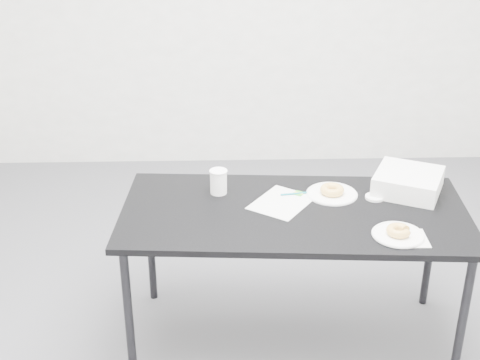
{
  "coord_description": "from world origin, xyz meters",
  "views": [
    {
      "loc": [
        -0.14,
        -2.74,
        2.11
      ],
      "look_at": [
        -0.06,
        0.02,
        0.78
      ],
      "focal_mm": 50.0,
      "sensor_mm": 36.0,
      "label": 1
    }
  ],
  "objects_px": {
    "coffee_cup": "(219,182)",
    "bakery_box": "(408,182)",
    "plate_near": "(398,235)",
    "plate_far": "(332,194)",
    "donut_far": "(332,190)",
    "scorecard": "(282,202)",
    "donut_near": "(399,231)",
    "table": "(294,221)",
    "pen": "(294,194)"
  },
  "relations": [
    {
      "from": "coffee_cup",
      "to": "bakery_box",
      "type": "bearing_deg",
      "value": -0.63
    },
    {
      "from": "plate_near",
      "to": "plate_far",
      "type": "xyz_separation_m",
      "value": [
        -0.22,
        0.38,
        -0.0
      ]
    },
    {
      "from": "donut_far",
      "to": "bakery_box",
      "type": "bearing_deg",
      "value": 3.82
    },
    {
      "from": "scorecard",
      "to": "bakery_box",
      "type": "distance_m",
      "value": 0.61
    },
    {
      "from": "donut_near",
      "to": "coffee_cup",
      "type": "height_order",
      "value": "coffee_cup"
    },
    {
      "from": "table",
      "to": "donut_far",
      "type": "distance_m",
      "value": 0.25
    },
    {
      "from": "donut_far",
      "to": "bakery_box",
      "type": "xyz_separation_m",
      "value": [
        0.36,
        0.02,
        0.02
      ]
    },
    {
      "from": "plate_far",
      "to": "donut_far",
      "type": "distance_m",
      "value": 0.02
    },
    {
      "from": "donut_near",
      "to": "bakery_box",
      "type": "bearing_deg",
      "value": 70.72
    },
    {
      "from": "scorecard",
      "to": "plate_far",
      "type": "height_order",
      "value": "plate_far"
    },
    {
      "from": "plate_far",
      "to": "bakery_box",
      "type": "bearing_deg",
      "value": 3.82
    },
    {
      "from": "donut_far",
      "to": "coffee_cup",
      "type": "xyz_separation_m",
      "value": [
        -0.53,
        0.03,
        0.03
      ]
    },
    {
      "from": "table",
      "to": "coffee_cup",
      "type": "height_order",
      "value": "coffee_cup"
    },
    {
      "from": "donut_near",
      "to": "coffee_cup",
      "type": "distance_m",
      "value": 0.85
    },
    {
      "from": "pen",
      "to": "donut_far",
      "type": "xyz_separation_m",
      "value": [
        0.17,
        -0.0,
        0.02
      ]
    },
    {
      "from": "plate_near",
      "to": "plate_far",
      "type": "distance_m",
      "value": 0.44
    },
    {
      "from": "plate_near",
      "to": "bakery_box",
      "type": "xyz_separation_m",
      "value": [
        0.14,
        0.41,
        0.04
      ]
    },
    {
      "from": "donut_near",
      "to": "bakery_box",
      "type": "distance_m",
      "value": 0.43
    },
    {
      "from": "table",
      "to": "donut_near",
      "type": "xyz_separation_m",
      "value": [
        0.41,
        -0.24,
        0.08
      ]
    },
    {
      "from": "coffee_cup",
      "to": "scorecard",
      "type": "bearing_deg",
      "value": -20.6
    },
    {
      "from": "table",
      "to": "donut_far",
      "type": "xyz_separation_m",
      "value": [
        0.19,
        0.15,
        0.08
      ]
    },
    {
      "from": "plate_far",
      "to": "coffee_cup",
      "type": "bearing_deg",
      "value": 176.34
    },
    {
      "from": "donut_far",
      "to": "coffee_cup",
      "type": "relative_size",
      "value": 0.95
    },
    {
      "from": "donut_near",
      "to": "pen",
      "type": "bearing_deg",
      "value": 135.26
    },
    {
      "from": "scorecard",
      "to": "coffee_cup",
      "type": "relative_size",
      "value": 2.4
    },
    {
      "from": "table",
      "to": "plate_near",
      "type": "height_order",
      "value": "plate_near"
    },
    {
      "from": "donut_near",
      "to": "plate_far",
      "type": "bearing_deg",
      "value": 119.27
    },
    {
      "from": "plate_near",
      "to": "coffee_cup",
      "type": "xyz_separation_m",
      "value": [
        -0.74,
        0.42,
        0.05
      ]
    },
    {
      "from": "coffee_cup",
      "to": "pen",
      "type": "bearing_deg",
      "value": -5.15
    },
    {
      "from": "scorecard",
      "to": "donut_far",
      "type": "xyz_separation_m",
      "value": [
        0.24,
        0.07,
        0.02
      ]
    },
    {
      "from": "scorecard",
      "to": "bakery_box",
      "type": "height_order",
      "value": "bakery_box"
    },
    {
      "from": "donut_near",
      "to": "plate_near",
      "type": "bearing_deg",
      "value": 0.0
    },
    {
      "from": "scorecard",
      "to": "table",
      "type": "bearing_deg",
      "value": -21.12
    },
    {
      "from": "pen",
      "to": "scorecard",
      "type": "bearing_deg",
      "value": -139.17
    },
    {
      "from": "pen",
      "to": "bakery_box",
      "type": "bearing_deg",
      "value": -6.22
    },
    {
      "from": "pen",
      "to": "donut_far",
      "type": "distance_m",
      "value": 0.18
    },
    {
      "from": "donut_near",
      "to": "plate_far",
      "type": "height_order",
      "value": "donut_near"
    },
    {
      "from": "scorecard",
      "to": "donut_far",
      "type": "height_order",
      "value": "donut_far"
    },
    {
      "from": "scorecard",
      "to": "donut_near",
      "type": "distance_m",
      "value": 0.55
    },
    {
      "from": "plate_far",
      "to": "pen",
      "type": "bearing_deg",
      "value": 179.35
    },
    {
      "from": "plate_far",
      "to": "donut_far",
      "type": "bearing_deg",
      "value": -90.0
    },
    {
      "from": "coffee_cup",
      "to": "plate_near",
      "type": "bearing_deg",
      "value": -29.44
    },
    {
      "from": "scorecard",
      "to": "coffee_cup",
      "type": "height_order",
      "value": "coffee_cup"
    },
    {
      "from": "pen",
      "to": "plate_far",
      "type": "bearing_deg",
      "value": -9.23
    },
    {
      "from": "scorecard",
      "to": "plate_far",
      "type": "bearing_deg",
      "value": 51.56
    },
    {
      "from": "pen",
      "to": "donut_near",
      "type": "bearing_deg",
      "value": -53.32
    },
    {
      "from": "pen",
      "to": "plate_near",
      "type": "height_order",
      "value": "pen"
    },
    {
      "from": "bakery_box",
      "to": "donut_near",
      "type": "bearing_deg",
      "value": -84.09
    },
    {
      "from": "donut_far",
      "to": "table",
      "type": "bearing_deg",
      "value": -142.29
    },
    {
      "from": "table",
      "to": "plate_near",
      "type": "xyz_separation_m",
      "value": [
        0.41,
        -0.24,
        0.06
      ]
    }
  ]
}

